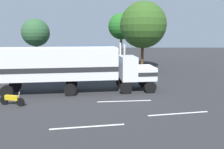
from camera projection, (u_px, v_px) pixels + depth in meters
The scene contains 11 objects.
ground_plane at pixel (139, 90), 20.27m from camera, with size 120.00×120.00×0.00m, color #2D2D30.
lane_stripe_near at pixel (124, 101), 16.85m from camera, with size 4.40×0.16×0.01m, color silver.
lane_stripe_mid at pixel (179, 114), 14.24m from camera, with size 4.40×0.16×0.01m, color silver.
lane_stripe_far at pixel (88, 127), 12.24m from camera, with size 4.40×0.16×0.01m, color silver.
semi_truck at pixel (71, 66), 18.88m from camera, with size 14.37×4.62×4.50m.
person_bystander at pixel (67, 77), 21.94m from camera, with size 0.41×0.48×1.63m.
parked_bus at pixel (74, 56), 31.42m from camera, with size 11.28×5.39×3.40m.
motorcycle at pixel (12, 99), 15.78m from camera, with size 2.08×0.58×1.12m.
tree_left at pixel (121, 26), 39.36m from camera, with size 4.94×4.94×9.15m.
tree_center at pixel (143, 25), 30.48m from camera, with size 6.78×6.78×9.98m.
tree_right at pixel (36, 33), 36.36m from camera, with size 4.81×4.81×7.91m.
Camera 1 is at (-2.46, -19.61, 5.43)m, focal length 33.35 mm.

